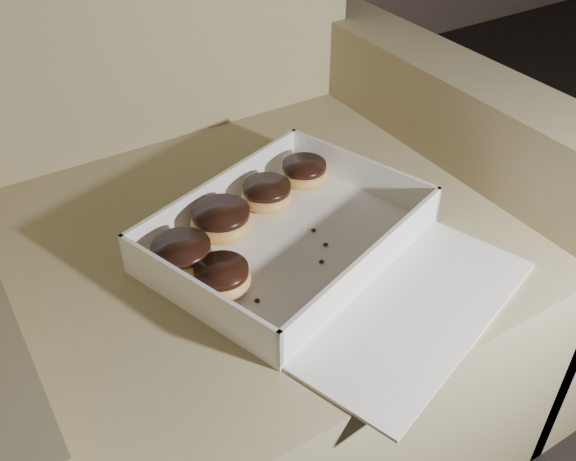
# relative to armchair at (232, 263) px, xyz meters

# --- Properties ---
(armchair) EXTENTS (0.94, 0.79, 0.98)m
(armchair) POSITION_rel_armchair_xyz_m (0.00, 0.00, 0.00)
(armchair) COLOR #8D805A
(armchair) RESTS_ON floor
(bakery_box) EXTENTS (0.48, 0.52, 0.06)m
(bakery_box) POSITION_rel_armchair_xyz_m (0.03, -0.18, 0.14)
(bakery_box) COLOR white
(bakery_box) RESTS_ON armchair
(donut_a) EXTENTS (0.07, 0.07, 0.04)m
(donut_a) POSITION_rel_armchair_xyz_m (0.12, -0.03, 0.16)
(donut_a) COLOR #E7B450
(donut_a) RESTS_ON bakery_box
(donut_b) EXTENTS (0.09, 0.09, 0.04)m
(donut_b) POSITION_rel_armchair_xyz_m (-0.05, -0.08, 0.16)
(donut_b) COLOR #E7B450
(donut_b) RESTS_ON bakery_box
(donut_c) EXTENTS (0.07, 0.07, 0.04)m
(donut_c) POSITION_rel_armchair_xyz_m (-0.10, -0.19, 0.16)
(donut_c) COLOR #E7B450
(donut_c) RESTS_ON bakery_box
(donut_d) EXTENTS (0.08, 0.08, 0.04)m
(donut_d) POSITION_rel_armchair_xyz_m (-0.13, -0.12, 0.16)
(donut_d) COLOR #E7B450
(donut_d) RESTS_ON bakery_box
(donut_e) EXTENTS (0.08, 0.08, 0.04)m
(donut_e) POSITION_rel_armchair_xyz_m (0.04, -0.06, 0.16)
(donut_e) COLOR #E7B450
(donut_e) RESTS_ON bakery_box
(crumb_a) EXTENTS (0.01, 0.01, 0.00)m
(crumb_a) POSITION_rel_armchair_xyz_m (0.04, -0.25, 0.14)
(crumb_a) COLOR black
(crumb_a) RESTS_ON bakery_box
(crumb_b) EXTENTS (0.01, 0.01, 0.00)m
(crumb_b) POSITION_rel_armchair_xyz_m (0.06, -0.18, 0.14)
(crumb_b) COLOR black
(crumb_b) RESTS_ON bakery_box
(crumb_c) EXTENTS (0.01, 0.01, 0.00)m
(crumb_c) POSITION_rel_armchair_xyz_m (-0.08, -0.23, 0.14)
(crumb_c) COLOR black
(crumb_c) RESTS_ON bakery_box
(crumb_d) EXTENTS (0.01, 0.01, 0.00)m
(crumb_d) POSITION_rel_armchair_xyz_m (0.03, -0.21, 0.14)
(crumb_d) COLOR black
(crumb_d) RESTS_ON bakery_box
(crumb_e) EXTENTS (0.01, 0.01, 0.00)m
(crumb_e) POSITION_rel_armchair_xyz_m (0.06, -0.15, 0.14)
(crumb_e) COLOR black
(crumb_e) RESTS_ON bakery_box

